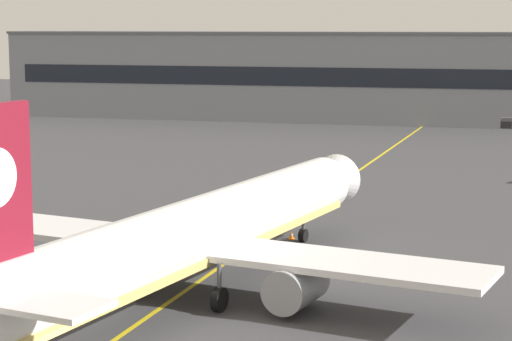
{
  "coord_description": "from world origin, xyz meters",
  "views": [
    {
      "loc": [
        16.04,
        -32.88,
        14.66
      ],
      "look_at": [
        2.99,
        16.51,
        6.79
      ],
      "focal_mm": 66.59,
      "sensor_mm": 36.0,
      "label": 1
    }
  ],
  "objects": [
    {
      "name": "airliner_foreground",
      "position": [
        -0.03,
        14.7,
        3.37
      ],
      "size": [
        32.3,
        41.17,
        11.65
      ],
      "color": "white",
      "rests_on": "ground"
    },
    {
      "name": "taxiway_centreline",
      "position": [
        0.0,
        30.0,
        0.0
      ],
      "size": [
        10.66,
        179.72,
        0.01
      ],
      "primitive_type": "cube",
      "rotation": [
        0.0,
        0.0,
        -0.06
      ],
      "color": "yellow",
      "rests_on": "ground"
    },
    {
      "name": "terminal_building",
      "position": [
        8.01,
        111.62,
        6.82
      ],
      "size": [
        139.93,
        12.4,
        13.62
      ],
      "color": "gray",
      "rests_on": "ground"
    },
    {
      "name": "safety_cone_by_nose_gear",
      "position": [
        2.03,
        29.72,
        0.26
      ],
      "size": [
        0.44,
        0.44,
        0.55
      ],
      "color": "orange",
      "rests_on": "ground"
    }
  ]
}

